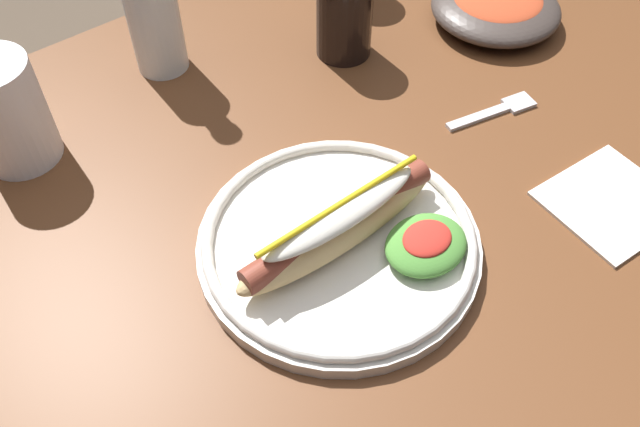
{
  "coord_description": "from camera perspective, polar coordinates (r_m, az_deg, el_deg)",
  "views": [
    {
      "loc": [
        -0.32,
        -0.39,
        1.28
      ],
      "look_at": [
        -0.06,
        -0.05,
        0.77
      ],
      "focal_mm": 37.49,
      "sensor_mm": 36.0,
      "label": 1
    }
  ],
  "objects": [
    {
      "name": "extra_cup",
      "position": [
        0.8,
        -25.25,
        7.78
      ],
      "size": [
        0.09,
        0.09,
        0.13
      ],
      "primitive_type": "cylinder",
      "color": "white",
      "rests_on": "dining_table"
    },
    {
      "name": "fork",
      "position": [
        0.85,
        14.92,
        8.51
      ],
      "size": [
        0.12,
        0.05,
        0.0
      ],
      "rotation": [
        0.0,
        0.0,
        -0.22
      ],
      "color": "silver",
      "rests_on": "dining_table"
    },
    {
      "name": "dining_table",
      "position": [
        0.82,
        0.79,
        -1.76
      ],
      "size": [
        1.32,
        0.85,
        0.74
      ],
      "color": "brown",
      "rests_on": "ground_plane"
    },
    {
      "name": "soda_cup",
      "position": [
        0.88,
        2.1,
        16.69
      ],
      "size": [
        0.07,
        0.07,
        0.12
      ],
      "primitive_type": "cylinder",
      "color": "black",
      "rests_on": "dining_table"
    },
    {
      "name": "glass_bottle",
      "position": [
        0.86,
        -14.26,
        16.91
      ],
      "size": [
        0.07,
        0.07,
        0.24
      ],
      "color": "silver",
      "rests_on": "dining_table"
    },
    {
      "name": "hot_dog_plate",
      "position": [
        0.66,
        2.04,
        -2.1
      ],
      "size": [
        0.28,
        0.28,
        0.08
      ],
      "color": "silver",
      "rests_on": "dining_table"
    },
    {
      "name": "napkin",
      "position": [
        0.78,
        23.59,
        0.88
      ],
      "size": [
        0.14,
        0.13,
        0.0
      ],
      "primitive_type": "cube",
      "rotation": [
        0.0,
        0.0,
        -0.08
      ],
      "color": "white",
      "rests_on": "dining_table"
    },
    {
      "name": "side_bowl",
      "position": [
        0.99,
        14.79,
        16.75
      ],
      "size": [
        0.18,
        0.18,
        0.05
      ],
      "color": "#423833",
      "rests_on": "dining_table"
    }
  ]
}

